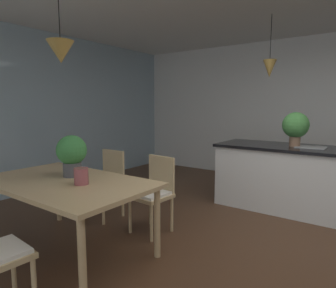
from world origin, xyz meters
TOP-DOWN VIEW (x-y plane):
  - ground_plane at (0.00, 0.00)m, footprint 10.00×8.40m
  - wall_back_kitchen at (0.00, 3.26)m, footprint 10.00×0.12m
  - window_wall_left_glazing at (-4.06, 0.00)m, footprint 0.06×8.40m
  - dining_table at (-1.81, -1.00)m, footprint 1.75×1.04m
  - chair_far_right at (-1.41, -0.12)m, footprint 0.43×0.43m
  - chair_far_left at (-2.21, -0.12)m, footprint 0.40×0.40m
  - kitchen_island at (-0.26, 1.57)m, footprint 2.11×0.84m
  - pendant_over_table at (-1.73, -1.05)m, footprint 0.24×0.24m
  - pendant_over_island_main at (-0.67, 1.57)m, footprint 0.18×0.18m
  - potted_plant_on_island at (-0.29, 1.57)m, footprint 0.35×0.35m
  - potted_plant_on_table at (-1.90, -0.85)m, footprint 0.31×0.31m
  - vase_on_dining_table at (-1.57, -1.00)m, footprint 0.13×0.13m

SIDE VIEW (x-z plane):
  - ground_plane at x=0.00m, z-range -0.04..0.00m
  - kitchen_island at x=-0.26m, z-range 0.01..0.92m
  - chair_far_right at x=-1.41m, z-range 0.04..0.91m
  - chair_far_left at x=-2.21m, z-range 0.04..0.91m
  - dining_table at x=-1.81m, z-range 0.30..1.03m
  - vase_on_dining_table at x=-1.57m, z-range 0.73..0.88m
  - potted_plant_on_table at x=-1.90m, z-range 0.76..1.19m
  - potted_plant_on_island at x=-0.29m, z-range 0.95..1.41m
  - wall_back_kitchen at x=0.00m, z-range 0.00..2.70m
  - window_wall_left_glazing at x=-4.06m, z-range 0.00..2.70m
  - pendant_over_table at x=-1.73m, z-range 1.50..2.37m
  - pendant_over_island_main at x=-0.67m, z-range 1.55..2.40m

